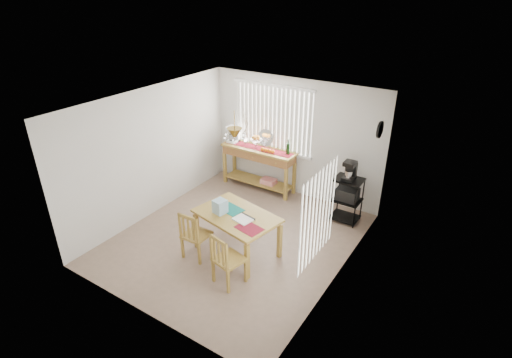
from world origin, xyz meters
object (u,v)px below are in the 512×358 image
Objects in this scene: chair_right at (227,260)px; sideboard at (259,158)px; cart_items at (350,171)px; wire_cart at (347,196)px; dining_table at (237,219)px; chair_left at (195,235)px.

sideboard is at bearing 113.73° from chair_right.
cart_items is 0.41× the size of chair_right.
cart_items is (-0.00, 0.01, 0.54)m from wire_cart.
sideboard reaches higher than dining_table.
chair_left is (-0.51, -0.53, -0.22)m from dining_table.
sideboard is 2.86m from chair_left.
chair_right is at bearing -65.46° from dining_table.
wire_cart is 1.00× the size of chair_right.
cart_items reaches higher than dining_table.
chair_right reaches higher than dining_table.
sideboard is 2.24m from wire_cart.
chair_right is (0.87, -0.25, 0.01)m from chair_left.
chair_left is (-1.74, -2.55, -0.11)m from wire_cart.
dining_table is at bearing -121.26° from cart_items.
wire_cart is 0.54m from cart_items.
sideboard is 1.92× the size of chair_left.
chair_right is (-0.88, -2.81, -0.65)m from cart_items.
chair_right is (1.34, -3.05, -0.29)m from sideboard.
sideboard reaches higher than wire_cart.
cart_items is (2.22, -0.24, 0.36)m from sideboard.
sideboard is at bearing 173.75° from cart_items.
wire_cart reaches higher than dining_table.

